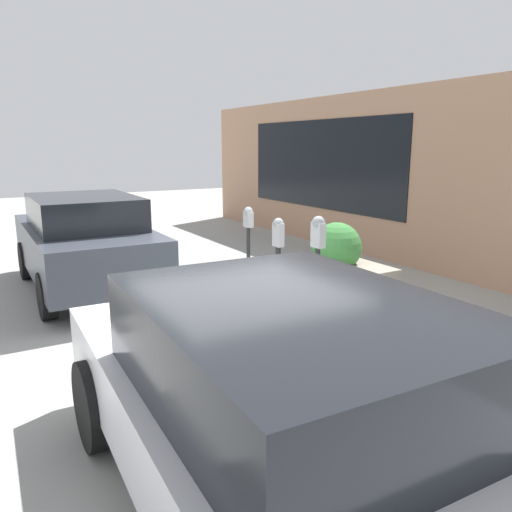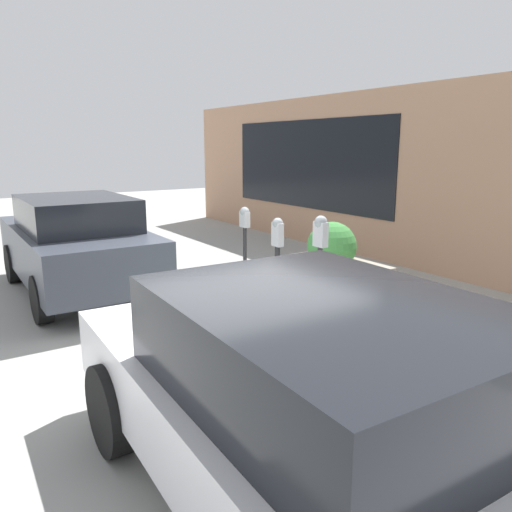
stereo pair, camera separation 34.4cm
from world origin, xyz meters
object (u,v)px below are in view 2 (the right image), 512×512
parked_car_middle (76,243)px  parking_meter_second (277,254)px  parking_meter_middle (245,236)px  parked_car_front (313,401)px  planter_box (331,271)px  parking_meter_nearest (320,254)px

parked_car_middle → parking_meter_second: bearing=-146.5°
parking_meter_middle → parked_car_front: 4.47m
planter_box → parked_car_middle: bearing=51.7°
parking_meter_nearest → parked_car_middle: 4.23m
parked_car_front → parked_car_middle: parked_car_middle is taller
parked_car_middle → parked_car_front: bearing=180.0°
planter_box → parked_car_front: (-3.45, 3.24, 0.34)m
parking_meter_nearest → parking_meter_second: 0.89m
planter_box → parking_meter_nearest: bearing=133.6°
parking_meter_second → parked_car_middle: size_ratio=0.35×
parking_meter_nearest → parked_car_middle: parked_car_middle is taller
parking_meter_nearest → parked_car_middle: bearing=26.4°
parking_meter_second → parking_meter_middle: parking_meter_middle is taller
parking_meter_second → planter_box: size_ratio=0.87×
parking_meter_nearest → planter_box: (1.26, -1.32, -0.65)m
parking_meter_middle → planter_box: 1.48m
parking_meter_second → parking_meter_middle: (0.91, -0.06, 0.10)m
parking_meter_middle → parked_car_front: parked_car_front is taller
parking_meter_middle → parked_car_front: size_ratio=0.34×
parking_meter_nearest → parking_meter_middle: (1.79, -0.08, -0.06)m
parking_meter_middle → parked_car_middle: bearing=44.6°
planter_box → parked_car_middle: size_ratio=0.41×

